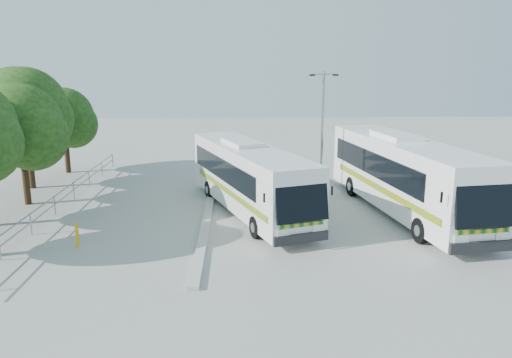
{
  "coord_description": "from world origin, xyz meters",
  "views": [
    {
      "loc": [
        -0.76,
        -21.52,
        7.43
      ],
      "look_at": [
        0.13,
        2.3,
        1.94
      ],
      "focal_mm": 35.0,
      "sensor_mm": 36.0,
      "label": 1
    }
  ],
  "objects_px": {
    "lamppost": "(322,127)",
    "coach_adjacent": "(404,174)",
    "tree_far_d": "(27,109)",
    "tree_far_e": "(65,117)",
    "coach_main": "(249,177)",
    "tree_far_c": "(22,126)",
    "bollard": "(77,235)"
  },
  "relations": [
    {
      "from": "tree_far_c",
      "to": "coach_adjacent",
      "type": "distance_m",
      "value": 19.99
    },
    {
      "from": "tree_far_c",
      "to": "coach_adjacent",
      "type": "bearing_deg",
      "value": -6.89
    },
    {
      "from": "tree_far_e",
      "to": "coach_main",
      "type": "distance_m",
      "value": 16.15
    },
    {
      "from": "tree_far_e",
      "to": "tree_far_d",
      "type": "bearing_deg",
      "value": -98.63
    },
    {
      "from": "coach_main",
      "to": "lamppost",
      "type": "height_order",
      "value": "lamppost"
    },
    {
      "from": "tree_far_c",
      "to": "tree_far_d",
      "type": "bearing_deg",
      "value": 107.83
    },
    {
      "from": "tree_far_d",
      "to": "tree_far_e",
      "type": "relative_size",
      "value": 1.24
    },
    {
      "from": "lamppost",
      "to": "bollard",
      "type": "xyz_separation_m",
      "value": [
        -11.64,
        -8.79,
        -3.4
      ]
    },
    {
      "from": "coach_adjacent",
      "to": "lamppost",
      "type": "bearing_deg",
      "value": 119.02
    },
    {
      "from": "tree_far_d",
      "to": "coach_main",
      "type": "xyz_separation_m",
      "value": [
        13.11,
        -5.6,
        -2.96
      ]
    },
    {
      "from": "tree_far_c",
      "to": "tree_far_d",
      "type": "xyz_separation_m",
      "value": [
        -1.19,
        3.7,
        0.56
      ]
    },
    {
      "from": "tree_far_c",
      "to": "bollard",
      "type": "height_order",
      "value": "tree_far_c"
    },
    {
      "from": "tree_far_c",
      "to": "coach_adjacent",
      "type": "height_order",
      "value": "tree_far_c"
    },
    {
      "from": "tree_far_d",
      "to": "lamppost",
      "type": "relative_size",
      "value": 1.04
    },
    {
      "from": "coach_adjacent",
      "to": "lamppost",
      "type": "relative_size",
      "value": 1.94
    },
    {
      "from": "lamppost",
      "to": "tree_far_d",
      "type": "bearing_deg",
      "value": 163.42
    },
    {
      "from": "tree_far_d",
      "to": "coach_main",
      "type": "bearing_deg",
      "value": -23.13
    },
    {
      "from": "bollard",
      "to": "tree_far_e",
      "type": "bearing_deg",
      "value": 109.12
    },
    {
      "from": "tree_far_e",
      "to": "coach_main",
      "type": "height_order",
      "value": "tree_far_e"
    },
    {
      "from": "tree_far_c",
      "to": "coach_main",
      "type": "relative_size",
      "value": 0.53
    },
    {
      "from": "lamppost",
      "to": "coach_main",
      "type": "bearing_deg",
      "value": -148.76
    },
    {
      "from": "tree_far_d",
      "to": "tree_far_e",
      "type": "height_order",
      "value": "tree_far_d"
    },
    {
      "from": "tree_far_c",
      "to": "tree_far_e",
      "type": "bearing_deg",
      "value": 93.54
    },
    {
      "from": "coach_adjacent",
      "to": "bollard",
      "type": "height_order",
      "value": "coach_adjacent"
    },
    {
      "from": "coach_main",
      "to": "tree_far_c",
      "type": "bearing_deg",
      "value": 151.61
    },
    {
      "from": "lamppost",
      "to": "coach_adjacent",
      "type": "bearing_deg",
      "value": -64.11
    },
    {
      "from": "tree_far_d",
      "to": "coach_main",
      "type": "distance_m",
      "value": 14.57
    },
    {
      "from": "tree_far_d",
      "to": "lamppost",
      "type": "xyz_separation_m",
      "value": [
        17.48,
        -1.58,
        -0.92
      ]
    },
    {
      "from": "tree_far_c",
      "to": "tree_far_e",
      "type": "distance_m",
      "value": 8.22
    },
    {
      "from": "tree_far_d",
      "to": "coach_adjacent",
      "type": "height_order",
      "value": "tree_far_d"
    },
    {
      "from": "coach_adjacent",
      "to": "tree_far_d",
      "type": "bearing_deg",
      "value": 155.49
    },
    {
      "from": "lamppost",
      "to": "bollard",
      "type": "height_order",
      "value": "lamppost"
    }
  ]
}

